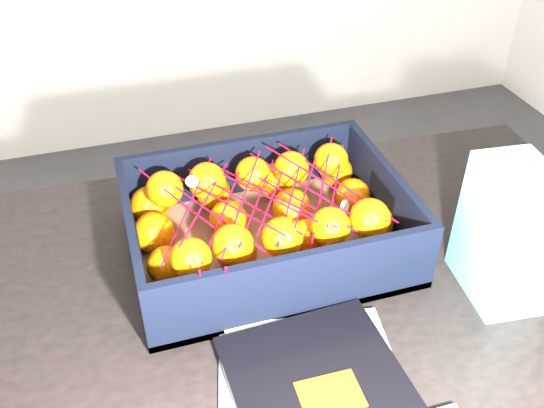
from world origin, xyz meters
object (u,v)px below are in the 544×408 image
object	(u,v)px
table	(278,360)
magazine_stack	(320,408)
retail_carton	(508,234)
produce_crate	(266,232)

from	to	relation	value
table	magazine_stack	size ratio (longest dim) A/B	3.88
magazine_stack	retail_carton	bearing A→B (deg)	21.07
table	magazine_stack	xyz separation A→B (m)	(-0.00, -0.16, 0.11)
table	retail_carton	world-z (taller)	retail_carton
retail_carton	table	bearing A→B (deg)	178.65
table	retail_carton	size ratio (longest dim) A/B	6.22
table	retail_carton	distance (m)	0.38
table	retail_carton	xyz separation A→B (m)	(0.32, -0.04, 0.20)
produce_crate	retail_carton	distance (m)	0.35
magazine_stack	table	bearing A→B (deg)	89.92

